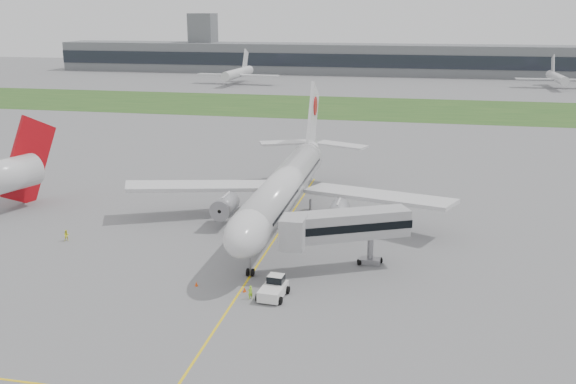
% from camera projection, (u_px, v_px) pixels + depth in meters
% --- Properties ---
extents(ground, '(600.00, 600.00, 0.00)m').
position_uv_depth(ground, '(279.00, 233.00, 88.03)').
color(ground, gray).
rests_on(ground, ground).
extents(apron_markings, '(70.00, 70.00, 0.04)m').
position_uv_depth(apron_markings, '(270.00, 246.00, 83.32)').
color(apron_markings, yellow).
rests_on(apron_markings, ground).
extents(grass_strip, '(600.00, 50.00, 0.02)m').
position_uv_depth(grass_strip, '(361.00, 108.00, 201.05)').
color(grass_strip, '#254E1D').
rests_on(grass_strip, ground).
extents(terminal_building, '(320.00, 22.30, 14.00)m').
position_uv_depth(terminal_building, '(384.00, 60.00, 302.63)').
color(terminal_building, slate).
rests_on(terminal_building, ground).
extents(control_tower, '(12.00, 12.00, 56.00)m').
position_uv_depth(control_tower, '(204.00, 71.00, 324.10)').
color(control_tower, slate).
rests_on(control_tower, ground).
extents(airliner, '(48.13, 53.95, 17.88)m').
position_uv_depth(airliner, '(286.00, 184.00, 91.07)').
color(airliner, silver).
rests_on(airliner, ground).
extents(pushback_tug, '(3.07, 4.29, 2.11)m').
position_uv_depth(pushback_tug, '(274.00, 288.00, 68.41)').
color(pushback_tug, white).
rests_on(pushback_tug, ground).
extents(jet_bridge, '(14.80, 10.38, 7.23)m').
position_uv_depth(jet_bridge, '(340.00, 227.00, 74.33)').
color(jet_bridge, '#AAAAAD').
rests_on(jet_bridge, ground).
extents(safety_cone_left, '(0.37, 0.37, 0.51)m').
position_uv_depth(safety_cone_left, '(196.00, 284.00, 71.13)').
color(safety_cone_left, '#F74C0D').
rests_on(safety_cone_left, ground).
extents(safety_cone_right, '(0.40, 0.40, 0.55)m').
position_uv_depth(safety_cone_right, '(244.00, 290.00, 69.64)').
color(safety_cone_right, '#F74C0D').
rests_on(safety_cone_right, ground).
extents(ground_crew_near, '(0.65, 0.63, 1.51)m').
position_uv_depth(ground_crew_near, '(250.00, 292.00, 67.86)').
color(ground_crew_near, '#AEFE2A').
rests_on(ground_crew_near, ground).
extents(ground_crew_far, '(0.94, 0.92, 1.53)m').
position_uv_depth(ground_crew_far, '(67.00, 235.00, 84.92)').
color(ground_crew_far, yellow).
rests_on(ground_crew_far, ground).
extents(neighbor_aircraft, '(8.21, 18.11, 14.64)m').
position_uv_depth(neighbor_aircraft, '(7.00, 174.00, 96.27)').
color(neighbor_aircraft, '#AF0A12').
rests_on(neighbor_aircraft, ground).
extents(distant_aircraft_left, '(36.02, 32.21, 13.15)m').
position_uv_depth(distant_aircraft_left, '(238.00, 84.00, 264.70)').
color(distant_aircraft_left, silver).
rests_on(distant_aircraft_left, ground).
extents(distant_aircraft_right, '(31.57, 28.01, 11.85)m').
position_uv_depth(distant_aircraft_right, '(556.00, 88.00, 251.34)').
color(distant_aircraft_right, silver).
rests_on(distant_aircraft_right, ground).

